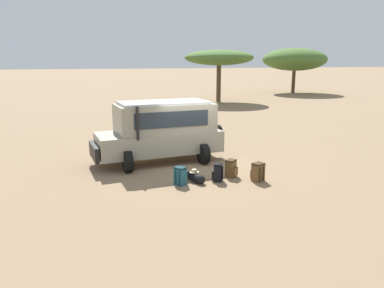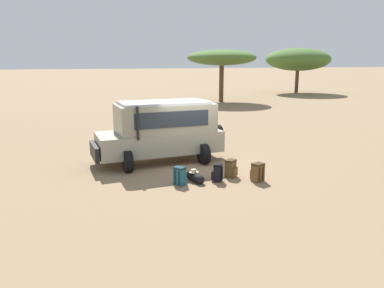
{
  "view_description": "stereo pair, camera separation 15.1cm",
  "coord_description": "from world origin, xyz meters",
  "px_view_note": "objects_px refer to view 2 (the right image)",
  "views": [
    {
      "loc": [
        -4.22,
        -13.61,
        4.05
      ],
      "look_at": [
        -0.23,
        -0.75,
        1.0
      ],
      "focal_mm": 35.0,
      "sensor_mm": 36.0,
      "label": 1
    },
    {
      "loc": [
        -4.07,
        -13.66,
        4.05
      ],
      "look_at": [
        -0.23,
        -0.75,
        1.0
      ],
      "focal_mm": 35.0,
      "sensor_mm": 36.0,
      "label": 2
    }
  ],
  "objects_px": {
    "backpack_outermost": "(258,172)",
    "duffel_bag_low_black_case": "(195,177)",
    "backpack_beside_front_wheel": "(231,169)",
    "backpack_cluster_center": "(217,173)",
    "backpack_near_rear_wheel": "(180,176)",
    "acacia_tree_left_mid": "(222,58)",
    "acacia_tree_centre_back": "(298,59)",
    "safari_vehicle": "(162,130)"
  },
  "relations": [
    {
      "from": "duffel_bag_low_black_case",
      "to": "acacia_tree_left_mid",
      "type": "height_order",
      "value": "acacia_tree_left_mid"
    },
    {
      "from": "duffel_bag_low_black_case",
      "to": "acacia_tree_centre_back",
      "type": "distance_m",
      "value": 36.95
    },
    {
      "from": "backpack_near_rear_wheel",
      "to": "safari_vehicle",
      "type": "bearing_deg",
      "value": 88.79
    },
    {
      "from": "safari_vehicle",
      "to": "duffel_bag_low_black_case",
      "type": "height_order",
      "value": "safari_vehicle"
    },
    {
      "from": "backpack_cluster_center",
      "to": "backpack_outermost",
      "type": "height_order",
      "value": "backpack_outermost"
    },
    {
      "from": "backpack_beside_front_wheel",
      "to": "backpack_cluster_center",
      "type": "bearing_deg",
      "value": -153.26
    },
    {
      "from": "backpack_cluster_center",
      "to": "acacia_tree_centre_back",
      "type": "xyz_separation_m",
      "value": [
        21.36,
        29.54,
        3.76
      ]
    },
    {
      "from": "backpack_cluster_center",
      "to": "backpack_near_rear_wheel",
      "type": "bearing_deg",
      "value": 179.17
    },
    {
      "from": "safari_vehicle",
      "to": "duffel_bag_low_black_case",
      "type": "distance_m",
      "value": 3.13
    },
    {
      "from": "duffel_bag_low_black_case",
      "to": "acacia_tree_centre_back",
      "type": "xyz_separation_m",
      "value": [
        22.09,
        29.36,
        3.9
      ]
    },
    {
      "from": "backpack_outermost",
      "to": "duffel_bag_low_black_case",
      "type": "xyz_separation_m",
      "value": [
        -2.05,
        0.56,
        -0.15
      ]
    },
    {
      "from": "backpack_cluster_center",
      "to": "acacia_tree_left_mid",
      "type": "height_order",
      "value": "acacia_tree_left_mid"
    },
    {
      "from": "backpack_outermost",
      "to": "duffel_bag_low_black_case",
      "type": "height_order",
      "value": "backpack_outermost"
    },
    {
      "from": "backpack_near_rear_wheel",
      "to": "backpack_outermost",
      "type": "distance_m",
      "value": 2.66
    },
    {
      "from": "backpack_beside_front_wheel",
      "to": "acacia_tree_left_mid",
      "type": "relative_size",
      "value": 0.09
    },
    {
      "from": "backpack_near_rear_wheel",
      "to": "acacia_tree_centre_back",
      "type": "xyz_separation_m",
      "value": [
        22.67,
        29.52,
        3.76
      ]
    },
    {
      "from": "backpack_beside_front_wheel",
      "to": "backpack_near_rear_wheel",
      "type": "height_order",
      "value": "backpack_beside_front_wheel"
    },
    {
      "from": "backpack_outermost",
      "to": "duffel_bag_low_black_case",
      "type": "relative_size",
      "value": 0.69
    },
    {
      "from": "backpack_beside_front_wheel",
      "to": "backpack_outermost",
      "type": "relative_size",
      "value": 0.98
    },
    {
      "from": "backpack_cluster_center",
      "to": "backpack_outermost",
      "type": "bearing_deg",
      "value": -16.4
    },
    {
      "from": "backpack_outermost",
      "to": "backpack_beside_front_wheel",
      "type": "bearing_deg",
      "value": 134.37
    },
    {
      "from": "acacia_tree_left_mid",
      "to": "acacia_tree_centre_back",
      "type": "distance_m",
      "value": 14.15
    },
    {
      "from": "backpack_outermost",
      "to": "duffel_bag_low_black_case",
      "type": "distance_m",
      "value": 2.13
    },
    {
      "from": "backpack_near_rear_wheel",
      "to": "acacia_tree_centre_back",
      "type": "distance_m",
      "value": 37.41
    },
    {
      "from": "backpack_beside_front_wheel",
      "to": "backpack_near_rear_wheel",
      "type": "bearing_deg",
      "value": -171.32
    },
    {
      "from": "backpack_cluster_center",
      "to": "acacia_tree_centre_back",
      "type": "distance_m",
      "value": 36.64
    },
    {
      "from": "backpack_beside_front_wheel",
      "to": "backpack_outermost",
      "type": "bearing_deg",
      "value": -45.63
    },
    {
      "from": "backpack_near_rear_wheel",
      "to": "duffel_bag_low_black_case",
      "type": "xyz_separation_m",
      "value": [
        0.58,
        0.16,
        -0.14
      ]
    },
    {
      "from": "backpack_outermost",
      "to": "acacia_tree_left_mid",
      "type": "relative_size",
      "value": 0.1
    },
    {
      "from": "safari_vehicle",
      "to": "backpack_beside_front_wheel",
      "type": "height_order",
      "value": "safari_vehicle"
    },
    {
      "from": "backpack_beside_front_wheel",
      "to": "duffel_bag_low_black_case",
      "type": "bearing_deg",
      "value": -174.24
    },
    {
      "from": "safari_vehicle",
      "to": "acacia_tree_centre_back",
      "type": "distance_m",
      "value": 34.94
    },
    {
      "from": "acacia_tree_left_mid",
      "to": "acacia_tree_centre_back",
      "type": "relative_size",
      "value": 0.84
    },
    {
      "from": "backpack_cluster_center",
      "to": "acacia_tree_centre_back",
      "type": "bearing_deg",
      "value": 54.13
    },
    {
      "from": "backpack_beside_front_wheel",
      "to": "duffel_bag_low_black_case",
      "type": "distance_m",
      "value": 1.37
    },
    {
      "from": "safari_vehicle",
      "to": "backpack_outermost",
      "type": "bearing_deg",
      "value": -53.28
    },
    {
      "from": "backpack_near_rear_wheel",
      "to": "acacia_tree_centre_back",
      "type": "relative_size",
      "value": 0.08
    },
    {
      "from": "safari_vehicle",
      "to": "backpack_near_rear_wheel",
      "type": "height_order",
      "value": "safari_vehicle"
    },
    {
      "from": "safari_vehicle",
      "to": "acacia_tree_left_mid",
      "type": "height_order",
      "value": "acacia_tree_left_mid"
    },
    {
      "from": "backpack_beside_front_wheel",
      "to": "acacia_tree_centre_back",
      "type": "height_order",
      "value": "acacia_tree_centre_back"
    },
    {
      "from": "backpack_beside_front_wheel",
      "to": "duffel_bag_low_black_case",
      "type": "relative_size",
      "value": 0.67
    },
    {
      "from": "backpack_near_rear_wheel",
      "to": "acacia_tree_centre_back",
      "type": "bearing_deg",
      "value": 52.47
    }
  ]
}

